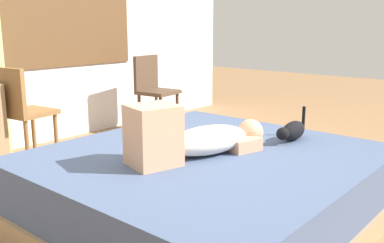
{
  "coord_description": "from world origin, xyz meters",
  "views": [
    {
      "loc": [
        -1.97,
        -1.52,
        1.21
      ],
      "look_at": [
        0.13,
        0.28,
        0.59
      ],
      "focal_mm": 40.76,
      "sensor_mm": 36.0,
      "label": 1
    }
  ],
  "objects_px": {
    "bed": "(206,187)",
    "person_lying": "(195,138)",
    "chair_spare": "(153,87)",
    "cat": "(292,131)",
    "chair_by_desk": "(21,108)"
  },
  "relations": [
    {
      "from": "cat",
      "to": "chair_by_desk",
      "type": "distance_m",
      "value": 2.26
    },
    {
      "from": "person_lying",
      "to": "cat",
      "type": "height_order",
      "value": "person_lying"
    },
    {
      "from": "chair_spare",
      "to": "bed",
      "type": "bearing_deg",
      "value": -126.69
    },
    {
      "from": "bed",
      "to": "cat",
      "type": "bearing_deg",
      "value": -23.76
    },
    {
      "from": "bed",
      "to": "person_lying",
      "type": "height_order",
      "value": "person_lying"
    },
    {
      "from": "chair_spare",
      "to": "chair_by_desk",
      "type": "bearing_deg",
      "value": -178.67
    },
    {
      "from": "cat",
      "to": "chair_by_desk",
      "type": "relative_size",
      "value": 0.42
    },
    {
      "from": "bed",
      "to": "person_lying",
      "type": "relative_size",
      "value": 2.11
    },
    {
      "from": "bed",
      "to": "chair_by_desk",
      "type": "xyz_separation_m",
      "value": [
        -0.19,
        1.85,
        0.29
      ]
    },
    {
      "from": "cat",
      "to": "bed",
      "type": "bearing_deg",
      "value": 156.24
    },
    {
      "from": "person_lying",
      "to": "bed",
      "type": "bearing_deg",
      "value": -4.14
    },
    {
      "from": "bed",
      "to": "person_lying",
      "type": "xyz_separation_m",
      "value": [
        -0.1,
        0.01,
        0.34
      ]
    },
    {
      "from": "bed",
      "to": "chair_by_desk",
      "type": "distance_m",
      "value": 1.89
    },
    {
      "from": "person_lying",
      "to": "chair_spare",
      "type": "xyz_separation_m",
      "value": [
        1.51,
        1.88,
        -0.04
      ]
    },
    {
      "from": "chair_by_desk",
      "to": "chair_spare",
      "type": "height_order",
      "value": "same"
    }
  ]
}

